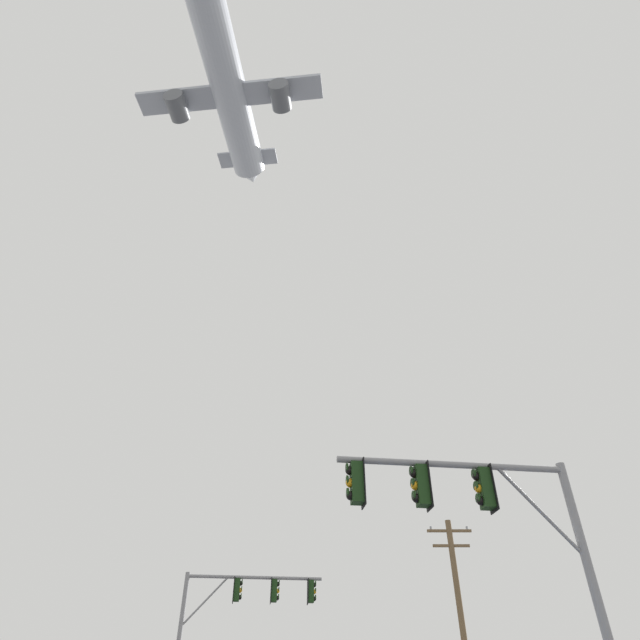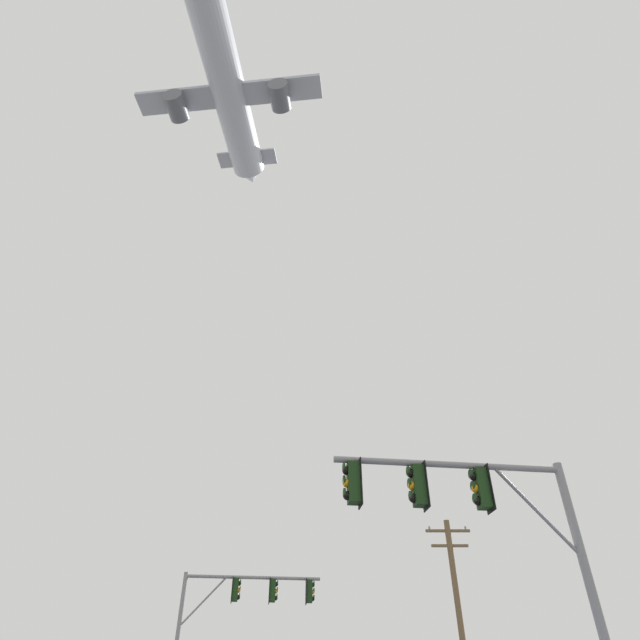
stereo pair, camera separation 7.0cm
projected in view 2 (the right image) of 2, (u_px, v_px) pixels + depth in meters
The scene contains 4 objects.
signal_pole_near at pixel (480, 519), 11.60m from camera, with size 5.46×0.94×5.93m.
signal_pole_far at pixel (237, 607), 23.00m from camera, with size 6.08×0.97×6.03m.
utility_pole at pixel (458, 612), 24.15m from camera, with size 2.20×0.28×8.74m.
airplane at pixel (227, 88), 56.00m from camera, with size 20.02×25.91×7.06m.
Camera 2 is at (0.52, -5.35, 1.29)m, focal length 29.63 mm.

